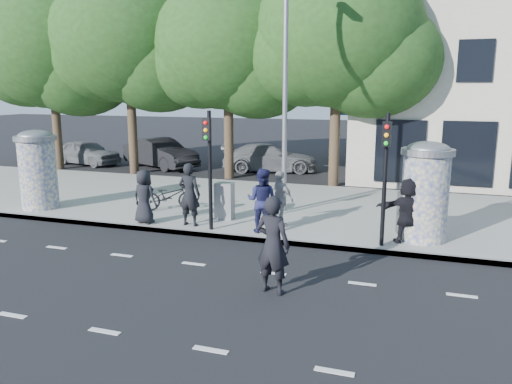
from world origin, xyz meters
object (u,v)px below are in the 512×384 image
(ped_b, at_px, (189,194))
(ped_f, at_px, (408,210))
(car_right, at_px, (270,158))
(traffic_pole_far, at_px, (385,166))
(bicycle, at_px, (169,196))
(car_mid, at_px, (161,153))
(man_road, at_px, (273,245))
(ad_column_right, at_px, (425,189))
(ped_e, at_px, (280,199))
(car_left, at_px, (87,152))
(ped_a, at_px, (144,197))
(traffic_pole_near, at_px, (209,158))
(ad_column_left, at_px, (38,168))
(ped_c, at_px, (262,200))
(street_lamp, at_px, (285,67))
(cabinet_left, at_px, (224,201))
(cabinet_right, at_px, (408,213))

(ped_b, distance_m, ped_f, 6.17)
(ped_f, relative_size, car_right, 0.36)
(traffic_pole_far, relative_size, car_right, 0.71)
(bicycle, bearing_deg, car_mid, 1.11)
(traffic_pole_far, distance_m, ped_f, 1.44)
(car_right, bearing_deg, man_road, -178.05)
(ad_column_right, relative_size, ped_e, 1.58)
(car_left, bearing_deg, ped_a, -125.21)
(traffic_pole_near, xyz_separation_m, car_right, (-1.64, 11.39, -1.53))
(ad_column_right, xyz_separation_m, ped_f, (-0.40, -0.40, -0.52))
(ad_column_right, bearing_deg, ad_column_left, -179.08)
(ped_c, bearing_deg, ped_a, 4.17)
(ped_c, distance_m, car_mid, 13.80)
(traffic_pole_far, xyz_separation_m, street_lamp, (-3.40, 2.84, 2.56))
(bicycle, relative_size, cabinet_left, 1.60)
(ped_c, bearing_deg, man_road, 111.52)
(cabinet_left, bearing_deg, car_right, 96.93)
(ped_b, height_order, cabinet_left, ped_b)
(ped_a, xyz_separation_m, car_left, (-9.83, 10.41, -0.28))
(car_mid, bearing_deg, ped_c, -114.38)
(street_lamp, height_order, bicycle, street_lamp)
(traffic_pole_far, bearing_deg, car_mid, 138.94)
(ad_column_right, relative_size, ped_c, 1.46)
(ped_a, bearing_deg, ad_column_right, -164.48)
(ad_column_left, xyz_separation_m, traffic_pole_near, (6.60, -0.71, 0.69))
(ped_b, distance_m, car_left, 15.18)
(car_left, relative_size, car_right, 0.84)
(ped_c, xyz_separation_m, car_left, (-13.46, 10.19, -0.37))
(cabinet_left, bearing_deg, bicycle, 165.17)
(ad_column_left, height_order, cabinet_left, ad_column_left)
(ad_column_left, distance_m, ped_c, 8.09)
(ped_a, relative_size, ped_b, 0.87)
(ped_e, bearing_deg, ad_column_left, 24.98)
(man_road, bearing_deg, car_right, -60.70)
(ped_e, height_order, ped_f, ped_f)
(traffic_pole_near, distance_m, ped_f, 5.56)
(traffic_pole_near, xyz_separation_m, car_mid, (-7.54, 10.75, -1.45))
(traffic_pole_far, xyz_separation_m, car_left, (-16.80, 10.47, -1.54))
(traffic_pole_far, distance_m, bicycle, 7.47)
(cabinet_right, bearing_deg, ped_f, -103.18)
(ad_column_left, height_order, man_road, ad_column_left)
(ped_c, distance_m, ped_f, 3.94)
(street_lamp, distance_m, bicycle, 5.65)
(car_mid, bearing_deg, man_road, -118.75)
(traffic_pole_far, xyz_separation_m, man_road, (-1.92, -3.42, -1.21))
(ad_column_left, xyz_separation_m, ped_f, (12.00, -0.20, -0.52))
(ped_a, distance_m, ped_b, 1.42)
(bicycle, bearing_deg, car_left, 18.90)
(ped_c, relative_size, cabinet_right, 1.56)
(ped_c, height_order, ped_e, ped_c)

